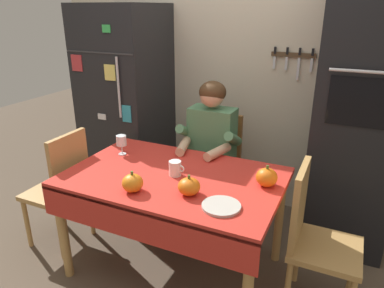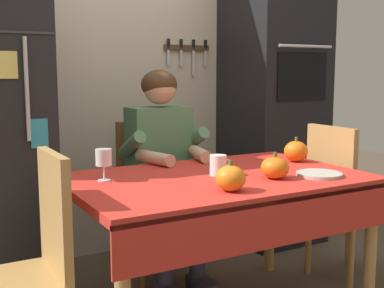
# 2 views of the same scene
# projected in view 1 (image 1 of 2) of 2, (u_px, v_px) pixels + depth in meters

# --- Properties ---
(ground_plane) EXTENTS (10.00, 10.00, 0.00)m
(ground_plane) POSITION_uv_depth(u_px,v_px,m) (169.00, 275.00, 2.51)
(ground_plane) COLOR brown
(ground_plane) RESTS_ON ground
(back_wall_assembly) EXTENTS (3.70, 0.13, 2.60)m
(back_wall_assembly) POSITION_uv_depth(u_px,v_px,m) (243.00, 63.00, 3.17)
(back_wall_assembly) COLOR beige
(back_wall_assembly) RESTS_ON ground
(refrigerator) EXTENTS (0.68, 0.71, 1.80)m
(refrigerator) POSITION_uv_depth(u_px,v_px,m) (127.00, 105.00, 3.37)
(refrigerator) COLOR black
(refrigerator) RESTS_ON ground
(wall_oven) EXTENTS (0.60, 0.64, 2.10)m
(wall_oven) POSITION_uv_depth(u_px,v_px,m) (360.00, 113.00, 2.57)
(wall_oven) COLOR black
(wall_oven) RESTS_ON ground
(dining_table) EXTENTS (1.40, 0.90, 0.74)m
(dining_table) POSITION_uv_depth(u_px,v_px,m) (172.00, 188.00, 2.34)
(dining_table) COLOR tan
(dining_table) RESTS_ON ground
(chair_behind_person) EXTENTS (0.40, 0.40, 0.93)m
(chair_behind_person) POSITION_uv_depth(u_px,v_px,m) (217.00, 163.00, 3.06)
(chair_behind_person) COLOR brown
(chair_behind_person) RESTS_ON ground
(seated_person) EXTENTS (0.47, 0.55, 1.25)m
(seated_person) POSITION_uv_depth(u_px,v_px,m) (209.00, 146.00, 2.82)
(seated_person) COLOR #38384C
(seated_person) RESTS_ON ground
(chair_left_side) EXTENTS (0.40, 0.40, 0.93)m
(chair_left_side) POSITION_uv_depth(u_px,v_px,m) (63.00, 185.00, 2.69)
(chair_left_side) COLOR tan
(chair_left_side) RESTS_ON ground
(chair_right_side) EXTENTS (0.40, 0.40, 0.93)m
(chair_right_side) POSITION_uv_depth(u_px,v_px,m) (313.00, 234.00, 2.10)
(chair_right_side) COLOR tan
(chair_right_side) RESTS_ON ground
(coffee_mug) EXTENTS (0.11, 0.08, 0.10)m
(coffee_mug) POSITION_uv_depth(u_px,v_px,m) (175.00, 168.00, 2.31)
(coffee_mug) COLOR white
(coffee_mug) RESTS_ON dining_table
(wine_glass) EXTENTS (0.07, 0.07, 0.15)m
(wine_glass) POSITION_uv_depth(u_px,v_px,m) (121.00, 141.00, 2.62)
(wine_glass) COLOR white
(wine_glass) RESTS_ON dining_table
(pumpkin_large) EXTENTS (0.13, 0.13, 0.14)m
(pumpkin_large) POSITION_uv_depth(u_px,v_px,m) (267.00, 177.00, 2.17)
(pumpkin_large) COLOR orange
(pumpkin_large) RESTS_ON dining_table
(pumpkin_medium) EXTENTS (0.13, 0.13, 0.13)m
(pumpkin_medium) POSITION_uv_depth(u_px,v_px,m) (133.00, 183.00, 2.11)
(pumpkin_medium) COLOR orange
(pumpkin_medium) RESTS_ON dining_table
(pumpkin_small) EXTENTS (0.13, 0.13, 0.13)m
(pumpkin_small) POSITION_uv_depth(u_px,v_px,m) (189.00, 186.00, 2.07)
(pumpkin_small) COLOR orange
(pumpkin_small) RESTS_ON dining_table
(serving_tray) EXTENTS (0.22, 0.22, 0.02)m
(serving_tray) POSITION_uv_depth(u_px,v_px,m) (221.00, 206.00, 1.95)
(serving_tray) COLOR #B7B2A8
(serving_tray) RESTS_ON dining_table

